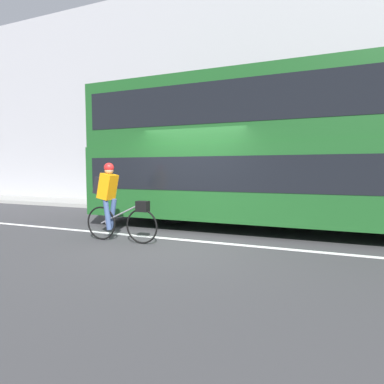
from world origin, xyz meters
name	(u,v)px	position (x,y,z in m)	size (l,w,h in m)	color
ground_plane	(177,243)	(0.00, 0.00, 0.00)	(80.00, 80.00, 0.00)	#38383A
road_center_line	(182,240)	(0.00, 0.28, 0.00)	(50.00, 0.14, 0.01)	silver
sidewalk_curb	(231,210)	(0.00, 4.83, 0.07)	(60.00, 1.94, 0.15)	gray
building_facade	(239,93)	(0.00, 5.95, 4.46)	(60.00, 0.30, 8.93)	#9E9EA3
bus	(298,146)	(2.30, 2.08, 2.11)	(10.71, 2.44, 3.80)	black
cyclist_on_bike	(113,199)	(-1.33, -0.33, 0.90)	(1.75, 0.32, 1.68)	black
trash_bin	(283,198)	(1.82, 4.73, 0.60)	(0.48, 0.48, 0.90)	#262628
street_sign_post	(353,165)	(3.85, 4.72, 1.66)	(0.36, 0.09, 2.73)	#59595B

